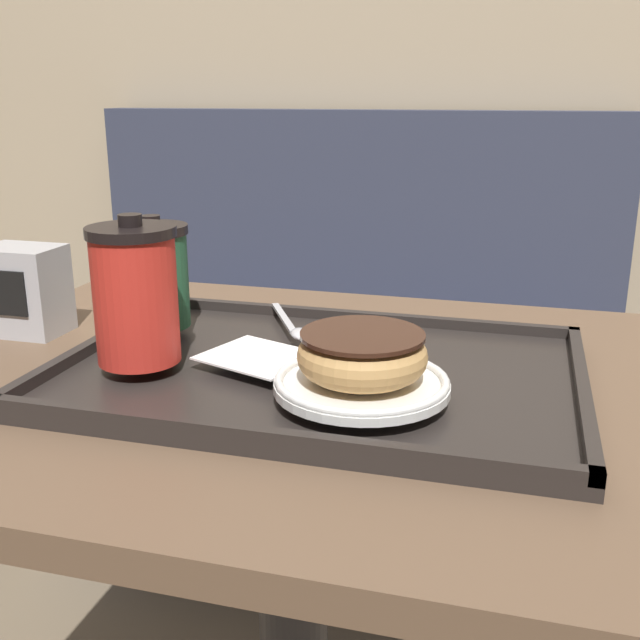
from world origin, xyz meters
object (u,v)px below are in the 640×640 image
Objects in this scene: coffee_cup_rear at (154,275)px; donut_chocolate_glazed at (362,354)px; coffee_cup_front at (135,294)px; spoon at (293,329)px; napkin_dispenser at (24,290)px.

coffee_cup_rear is 0.30m from donut_chocolate_glazed.
coffee_cup_front reaches higher than donut_chocolate_glazed.
napkin_dispenser reaches higher than spoon.
napkin_dispenser is at bearing 163.67° from donut_chocolate_glazed.
donut_chocolate_glazed is 0.84× the size of spoon.
spoon is (0.16, 0.02, -0.05)m from coffee_cup_rear.
coffee_cup_rear reaches higher than spoon.
napkin_dispenser is (-0.18, 0.00, -0.03)m from coffee_cup_rear.
coffee_cup_rear is 1.09× the size of donut_chocolate_glazed.
coffee_cup_front is at bearing 175.55° from donut_chocolate_glazed.
napkin_dispenser is (-0.21, 0.11, -0.04)m from coffee_cup_front.
donut_chocolate_glazed is at bearing -4.45° from coffee_cup_front.
napkin_dispenser is (-0.44, 0.13, -0.01)m from donut_chocolate_glazed.
coffee_cup_rear is 1.20× the size of napkin_dispenser.
donut_chocolate_glazed is 0.46m from napkin_dispenser.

